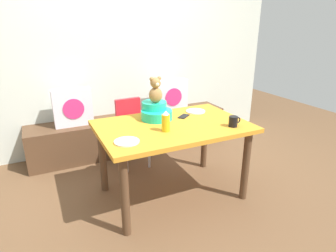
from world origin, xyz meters
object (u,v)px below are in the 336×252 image
(book_stack, at_px, (137,114))
(highchair, at_px, (132,124))
(dining_table, at_px, (173,134))
(teddy_bear, at_px, (156,91))
(infant_seat_teal, at_px, (156,112))
(coffee_mug, at_px, (233,121))
(dinner_plate_near, at_px, (196,111))
(cell_phone, at_px, (184,116))
(ketchup_bottle, at_px, (166,122))
(dinner_plate_far, at_px, (127,142))
(pillow_floral_right, at_px, (171,96))
(pillow_floral_left, at_px, (73,107))

(book_stack, bearing_deg, highchair, -115.72)
(dining_table, height_order, teddy_bear, teddy_bear)
(infant_seat_teal, bearing_deg, book_stack, 81.48)
(highchair, height_order, coffee_mug, coffee_mug)
(dining_table, bearing_deg, coffee_mug, -31.45)
(dining_table, distance_m, highchair, 0.79)
(dinner_plate_near, bearing_deg, cell_phone, -154.37)
(ketchup_bottle, relative_size, cell_phone, 1.28)
(ketchup_bottle, height_order, dinner_plate_far, ketchup_bottle)
(infant_seat_teal, relative_size, teddy_bear, 1.32)
(highchair, distance_m, ketchup_bottle, 0.95)
(infant_seat_teal, xyz_separation_m, ketchup_bottle, (-0.06, -0.35, 0.02))
(ketchup_bottle, bearing_deg, dinner_plate_far, -166.77)
(pillow_floral_right, bearing_deg, coffee_mug, -93.82)
(dining_table, distance_m, dinner_plate_far, 0.57)
(pillow_floral_left, xyz_separation_m, book_stack, (0.80, 0.02, -0.19))
(pillow_floral_right, relative_size, dinner_plate_far, 2.20)
(dinner_plate_near, bearing_deg, teddy_bear, -176.49)
(pillow_floral_right, distance_m, dinner_plate_far, 1.77)
(highchair, xyz_separation_m, dinner_plate_far, (-0.37, -0.99, 0.22))
(infant_seat_teal, relative_size, dinner_plate_far, 1.65)
(ketchup_bottle, height_order, coffee_mug, ketchup_bottle)
(pillow_floral_left, bearing_deg, book_stack, 1.50)
(dinner_plate_far, bearing_deg, pillow_floral_left, 98.72)
(dining_table, bearing_deg, ketchup_bottle, -135.16)
(pillow_floral_left, height_order, teddy_bear, teddy_bear)
(book_stack, xyz_separation_m, dinner_plate_near, (0.32, -0.96, 0.26))
(book_stack, bearing_deg, dinner_plate_near, -71.76)
(pillow_floral_right, height_order, dinner_plate_far, pillow_floral_right)
(pillow_floral_right, bearing_deg, dinner_plate_near, -100.60)
(highchair, xyz_separation_m, teddy_bear, (0.06, -0.55, 0.50))
(dining_table, xyz_separation_m, teddy_bear, (-0.07, 0.22, 0.38))
(ketchup_bottle, xyz_separation_m, coffee_mug, (0.60, -0.15, -0.04))
(pillow_floral_right, relative_size, teddy_bear, 1.76)
(pillow_floral_right, bearing_deg, book_stack, 177.56)
(dinner_plate_far, bearing_deg, infant_seat_teal, 44.99)
(teddy_bear, distance_m, cell_phone, 0.39)
(ketchup_bottle, height_order, dinner_plate_near, ketchup_bottle)
(dinner_plate_far, bearing_deg, coffee_mug, -3.83)
(dining_table, xyz_separation_m, cell_phone, (0.20, 0.15, 0.10))
(pillow_floral_left, relative_size, teddy_bear, 1.76)
(teddy_bear, bearing_deg, pillow_floral_right, 56.51)
(infant_seat_teal, bearing_deg, pillow_floral_left, 124.04)
(pillow_floral_right, height_order, ketchup_bottle, ketchup_bottle)
(pillow_floral_left, bearing_deg, teddy_bear, -55.98)
(coffee_mug, height_order, dinner_plate_far, coffee_mug)
(book_stack, xyz_separation_m, coffee_mug, (0.39, -1.49, 0.30))
(teddy_bear, xyz_separation_m, coffee_mug, (0.54, -0.50, -0.23))
(ketchup_bottle, bearing_deg, pillow_floral_left, 114.36)
(pillow_floral_right, distance_m, teddy_bear, 1.21)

